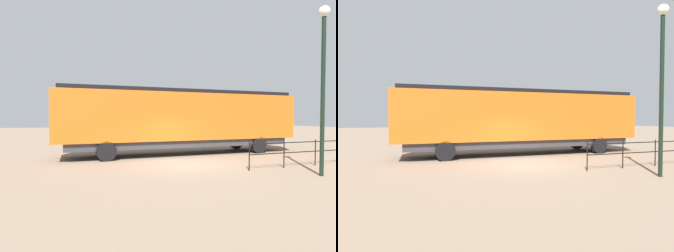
{
  "view_description": "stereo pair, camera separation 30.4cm",
  "coord_description": "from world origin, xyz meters",
  "views": [
    {
      "loc": [
        12.38,
        -5.36,
        2.36
      ],
      "look_at": [
        0.06,
        -0.99,
        1.97
      ],
      "focal_mm": 28.2,
      "sensor_mm": 36.0,
      "label": 1
    },
    {
      "loc": [
        12.48,
        -5.08,
        2.36
      ],
      "look_at": [
        0.06,
        -0.99,
        1.97
      ],
      "focal_mm": 28.2,
      "sensor_mm": 36.0,
      "label": 2
    }
  ],
  "objects": [
    {
      "name": "lamp_post",
      "position": [
        4.39,
        4.13,
        4.43
      ],
      "size": [
        0.45,
        0.45,
        6.86
      ],
      "color": "black",
      "rests_on": "ground_plane"
    },
    {
      "name": "ground_plane",
      "position": [
        0.0,
        0.0,
        0.0
      ],
      "size": [
        120.0,
        120.0,
        0.0
      ],
      "primitive_type": "plane",
      "color": "#84705B"
    },
    {
      "name": "platform_fence",
      "position": [
        2.5,
        6.92,
        0.84
      ],
      "size": [
        0.05,
        9.86,
        1.3
      ],
      "color": "black",
      "rests_on": "ground_plane"
    },
    {
      "name": "locomotive",
      "position": [
        -3.63,
        1.84,
        2.33
      ],
      "size": [
        2.95,
        15.78,
        4.16
      ],
      "color": "orange",
      "rests_on": "ground_plane"
    }
  ]
}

